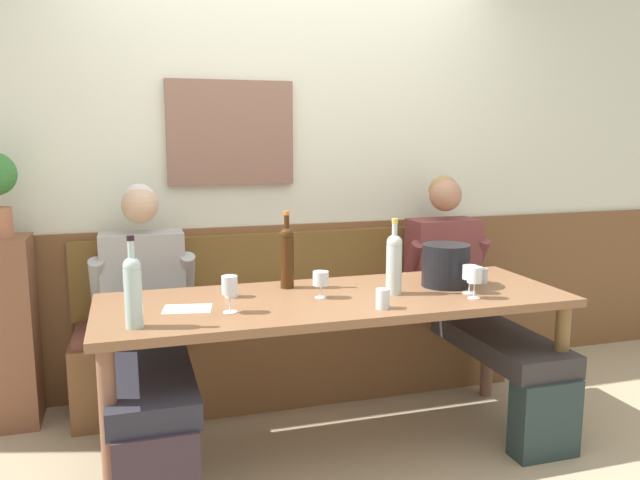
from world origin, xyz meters
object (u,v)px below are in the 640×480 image
Objects in this scene: wine_glass_right_end at (470,274)px; ice_bucket at (446,265)px; person_right_seat at (469,294)px; wine_bottle_clear_water at (394,262)px; wine_bottle_amber_mid at (287,255)px; wine_glass_by_bottle at (230,287)px; water_tumbler_right at (231,287)px; wine_glass_center_front at (321,279)px; person_left_seat at (147,324)px; wall_bench at (299,347)px; water_tumbler_center at (482,276)px; wine_bottle_green_tall at (133,289)px; wine_glass_near_bucket at (475,276)px; dining_table at (336,313)px; water_tumbler_left at (383,299)px.

ice_bucket is at bearing 102.39° from wine_glass_right_end.
wine_bottle_clear_water is (-0.64, -0.37, 0.30)m from person_right_seat.
wine_bottle_amber_mid reaches higher than wine_bottle_clear_water.
wine_glass_by_bottle is 0.28m from water_tumbler_right.
person_left_seat is at bearing 157.75° from wine_glass_center_front.
wine_glass_center_front is at bearing -161.09° from person_right_seat.
water_tumbler_center is (0.81, -0.65, 0.51)m from wall_bench.
person_right_seat is 0.60m from wine_glass_right_end.
person_right_seat is 0.80m from wine_bottle_clear_water.
ice_bucket is 0.64× the size of wine_bottle_green_tall.
wall_bench is at bearing 48.89° from water_tumbler_right.
wine_bottle_amber_mid is at bearing 155.74° from wine_glass_right_end.
wine_bottle_green_tall reaches higher than wine_glass_near_bucket.
wall_bench is 1.14m from wine_glass_by_bottle.
wine_bottle_clear_water reaches higher than water_tumbler_center.
dining_table is 0.93m from person_left_seat.
water_tumbler_left is at bearing -11.33° from wine_glass_by_bottle.
wine_bottle_amber_mid is 0.27m from wine_glass_center_front.
person_right_seat is 0.69m from wine_glass_near_bucket.
person_right_seat is 14.23× the size of water_tumbler_left.
person_left_seat is 1.17m from water_tumbler_left.
wine_glass_by_bottle is (-0.35, -0.37, -0.05)m from wine_bottle_amber_mid.
person_right_seat is at bearing 42.89° from ice_bucket.
ice_bucket is 1.47× the size of wine_glass_by_bottle.
wine_bottle_clear_water is at bearing 56.37° from water_tumbler_left.
person_right_seat is 1.54m from wine_glass_by_bottle.
dining_table is 16.05× the size of wine_glass_right_end.
person_right_seat is 0.36m from water_tumbler_center.
wine_glass_right_end is at bearing -11.88° from dining_table.
wine_bottle_amber_mid is (-0.18, 0.23, 0.25)m from dining_table.
dining_table is 0.39m from wine_bottle_amber_mid.
wine_glass_by_bottle reaches higher than water_tumbler_center.
wine_glass_center_front is 1.63× the size of water_tumbler_center.
wine_glass_right_end is (0.04, -0.17, -0.01)m from ice_bucket.
wall_bench is at bearing 127.84° from wine_glass_right_end.
wine_glass_center_front is 0.84× the size of wine_glass_near_bucket.
dining_table is 9.28× the size of ice_bucket.
wine_bottle_amber_mid reaches higher than wall_bench.
wine_glass_center_front is at bearing -176.20° from ice_bucket.
wine_glass_by_bottle is at bearing 14.43° from wine_bottle_green_tall.
person_left_seat is 8.33× the size of wine_glass_near_bucket.
wall_bench is 6.77× the size of wine_bottle_green_tall.
wine_glass_by_bottle is 1.14m from wine_glass_near_bucket.
wine_glass_right_end is (0.64, -0.13, 0.18)m from dining_table.
person_right_seat reaches higher than wine_glass_by_bottle.
wine_glass_center_front is (-0.68, -0.04, -0.02)m from ice_bucket.
wine_glass_by_bottle is 2.09× the size of water_tumbler_center.
wine_glass_right_end is (0.36, -0.10, -0.06)m from wine_bottle_clear_water.
dining_table is 14.65× the size of wine_glass_near_bucket.
wine_glass_center_front is (-0.99, -0.34, 0.23)m from person_right_seat.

